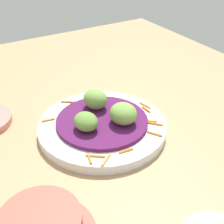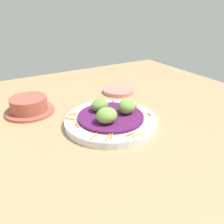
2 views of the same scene
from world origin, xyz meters
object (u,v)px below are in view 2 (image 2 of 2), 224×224
guac_scoop_right (100,105)px  terracotta_bowl (29,106)px  side_plate_small (118,91)px  guac_scoop_left (107,115)px  main_plate (111,121)px  guac_scoop_center (125,107)px

guac_scoop_right → terracotta_bowl: bearing=-42.4°
guac_scoop_right → side_plate_small: 23.13cm
guac_scoop_left → side_plate_small: 29.67cm
guac_scoop_right → main_plate: bearing=106.0°
guac_scoop_left → side_plate_small: size_ratio=0.48×
guac_scoop_center → guac_scoop_right: guac_scoop_center is taller
guac_scoop_right → terracotta_bowl: size_ratio=0.35×
main_plate → guac_scoop_center: guac_scoop_center is taller
guac_scoop_left → guac_scoop_right: (-1.79, -7.18, -0.36)cm
guac_scoop_center → guac_scoop_right: (5.32, -5.14, -0.40)cm
main_plate → guac_scoop_right: (1.18, -4.11, 3.48)cm
guac_scoop_left → guac_scoop_center: same height
guac_scoop_right → side_plate_small: size_ratio=0.44×
main_plate → side_plate_small: (-15.10, -20.10, -0.29)cm
main_plate → guac_scoop_center: size_ratio=4.85×
main_plate → guac_scoop_left: bearing=46.0°
guac_scoop_center → side_plate_small: 24.17cm
guac_scoop_left → terracotta_bowl: guac_scoop_left is taller
guac_scoop_center → terracotta_bowl: bearing=-42.8°
main_plate → terracotta_bowl: bearing=-47.3°
main_plate → terracotta_bowl: size_ratio=1.73×
main_plate → guac_scoop_right: bearing=-74.0°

